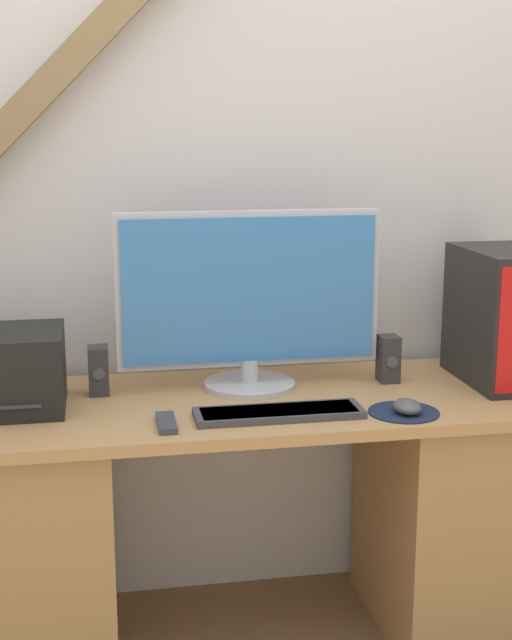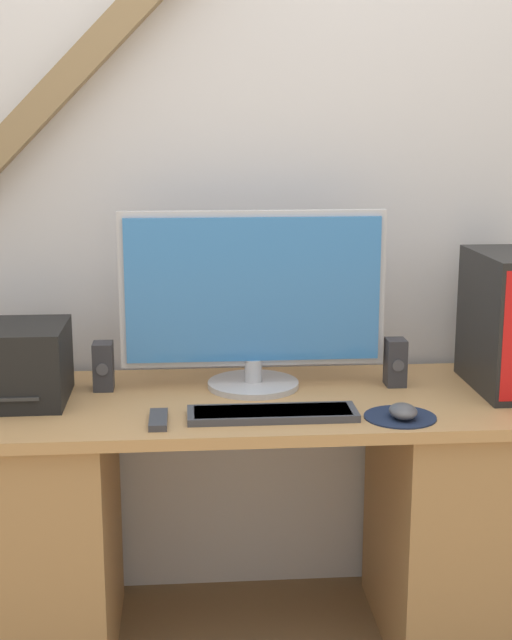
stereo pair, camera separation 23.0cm
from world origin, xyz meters
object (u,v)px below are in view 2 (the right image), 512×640
Objects in this scene: monitor at (253,297)px; keyboard at (272,413)px; speaker_left at (103,366)px; remote_control at (158,420)px; speaker_right at (395,362)px; mouse at (403,411)px.

keyboard is (0.03, -0.26, -0.24)m from monitor.
remote_control is at bearing -62.02° from speaker_left.
speaker_right is 0.70m from remote_control.
mouse is 0.66× the size of remote_control.
remote_control is (-0.28, -0.02, -0.00)m from keyboard.
speaker_left is 1.00× the size of speaker_right.
speaker_right reaches higher than remote_control.
mouse is at bearing -2.22° from remote_control.
monitor is 1.71× the size of keyboard.
remote_control is at bearing -131.68° from monitor.
speaker_right is (0.80, -0.02, 0.00)m from speaker_left.
keyboard is at bearing 4.21° from remote_control.
mouse is 0.68× the size of speaker_left.
monitor is at bearing 48.32° from remote_control.
speaker_right is at bearing -2.14° from monitor.
mouse is at bearing -7.86° from keyboard.
speaker_right is (0.05, 0.29, 0.04)m from mouse.
speaker_left is 0.80m from speaker_right.
monitor reaches higher than speaker_left.
monitor is at bearing -1.26° from speaker_left.
keyboard is 4.68× the size of mouse.
speaker_right is at bearing 80.64° from mouse.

